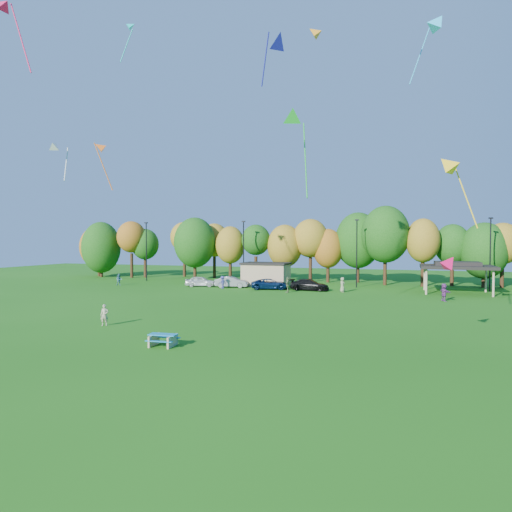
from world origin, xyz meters
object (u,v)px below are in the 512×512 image
(car_b, at_px, (232,282))
(car_c, at_px, (270,284))
(kite_flyer, at_px, (105,315))
(picnic_table, at_px, (163,339))
(car_a, at_px, (201,281))
(car_d, at_px, (310,285))

(car_b, bearing_deg, car_c, -107.16)
(kite_flyer, distance_m, car_b, 28.42)
(picnic_table, relative_size, kite_flyer, 1.12)
(picnic_table, bearing_deg, car_c, 90.79)
(kite_flyer, xyz_separation_m, car_a, (-5.42, 28.15, -0.09))
(picnic_table, distance_m, car_a, 34.97)
(car_a, xyz_separation_m, car_b, (4.42, 0.25, 0.02))
(kite_flyer, distance_m, car_a, 28.67)
(picnic_table, bearing_deg, car_a, 107.29)
(car_b, bearing_deg, picnic_table, -175.92)
(picnic_table, xyz_separation_m, car_d, (2.28, 32.36, 0.28))
(kite_flyer, relative_size, car_a, 0.38)
(car_b, distance_m, car_c, 5.63)
(car_a, height_order, car_b, car_b)
(picnic_table, relative_size, car_b, 0.40)
(picnic_table, height_order, car_b, car_b)
(car_b, bearing_deg, kite_flyer, 171.77)
(kite_flyer, relative_size, car_b, 0.36)
(picnic_table, relative_size, car_a, 0.43)
(car_a, bearing_deg, kite_flyer, 177.56)
(car_b, height_order, car_c, car_b)
(picnic_table, height_order, car_c, car_c)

